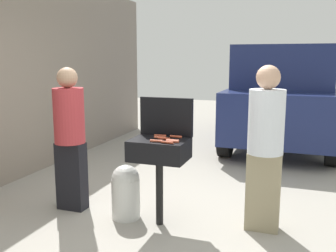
{
  "coord_description": "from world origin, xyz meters",
  "views": [
    {
      "loc": [
        1.44,
        -3.84,
        1.8
      ],
      "look_at": [
        -0.04,
        0.35,
        1.0
      ],
      "focal_mm": 41.01,
      "sensor_mm": 36.0,
      "label": 1
    }
  ],
  "objects_px": {
    "hot_dog_5": "(160,136)",
    "person_left": "(70,134)",
    "bbq_grill": "(159,153)",
    "hot_dog_6": "(160,138)",
    "parked_minivan": "(284,95)",
    "hot_dog_7": "(172,141)",
    "person_right": "(265,143)",
    "hot_dog_1": "(156,141)",
    "hot_dog_0": "(176,137)",
    "hot_dog_3": "(164,139)",
    "propane_tank": "(126,191)",
    "hot_dog_4": "(167,142)",
    "hot_dog_2": "(173,141)"
  },
  "relations": [
    {
      "from": "hot_dog_5",
      "to": "person_left",
      "type": "distance_m",
      "value": 1.1
    },
    {
      "from": "bbq_grill",
      "to": "hot_dog_6",
      "type": "bearing_deg",
      "value": 95.67
    },
    {
      "from": "hot_dog_5",
      "to": "parked_minivan",
      "type": "distance_m",
      "value": 4.59
    },
    {
      "from": "hot_dog_7",
      "to": "parked_minivan",
      "type": "height_order",
      "value": "parked_minivan"
    },
    {
      "from": "hot_dog_5",
      "to": "person_right",
      "type": "relative_size",
      "value": 0.08
    },
    {
      "from": "hot_dog_1",
      "to": "bbq_grill",
      "type": "bearing_deg",
      "value": 97.81
    },
    {
      "from": "hot_dog_1",
      "to": "person_right",
      "type": "bearing_deg",
      "value": 19.84
    },
    {
      "from": "hot_dog_0",
      "to": "hot_dog_1",
      "type": "distance_m",
      "value": 0.3
    },
    {
      "from": "hot_dog_6",
      "to": "bbq_grill",
      "type": "bearing_deg",
      "value": -84.33
    },
    {
      "from": "hot_dog_3",
      "to": "propane_tank",
      "type": "xyz_separation_m",
      "value": [
        -0.47,
        0.03,
        -0.64
      ]
    },
    {
      "from": "hot_dog_0",
      "to": "person_right",
      "type": "xyz_separation_m",
      "value": [
        0.92,
        0.11,
        -0.02
      ]
    },
    {
      "from": "hot_dog_4",
      "to": "bbq_grill",
      "type": "bearing_deg",
      "value": 131.87
    },
    {
      "from": "hot_dog_0",
      "to": "hot_dog_7",
      "type": "height_order",
      "value": "same"
    },
    {
      "from": "hot_dog_2",
      "to": "propane_tank",
      "type": "distance_m",
      "value": 0.87
    },
    {
      "from": "person_right",
      "to": "hot_dog_0",
      "type": "bearing_deg",
      "value": 17.48
    },
    {
      "from": "hot_dog_5",
      "to": "person_right",
      "type": "distance_m",
      "value": 1.11
    },
    {
      "from": "bbq_grill",
      "to": "hot_dog_3",
      "type": "xyz_separation_m",
      "value": [
        0.06,
        -0.0,
        0.16
      ]
    },
    {
      "from": "bbq_grill",
      "to": "hot_dog_1",
      "type": "height_order",
      "value": "hot_dog_1"
    },
    {
      "from": "propane_tank",
      "to": "hot_dog_4",
      "type": "bearing_deg",
      "value": -18.89
    },
    {
      "from": "hot_dog_5",
      "to": "person_right",
      "type": "height_order",
      "value": "person_right"
    },
    {
      "from": "hot_dog_2",
      "to": "hot_dog_5",
      "type": "bearing_deg",
      "value": 138.0
    },
    {
      "from": "hot_dog_5",
      "to": "propane_tank",
      "type": "relative_size",
      "value": 0.21
    },
    {
      "from": "hot_dog_5",
      "to": "hot_dog_0",
      "type": "bearing_deg",
      "value": 2.99
    },
    {
      "from": "hot_dog_0",
      "to": "hot_dog_1",
      "type": "height_order",
      "value": "same"
    },
    {
      "from": "bbq_grill",
      "to": "hot_dog_4",
      "type": "relative_size",
      "value": 7.28
    },
    {
      "from": "hot_dog_3",
      "to": "person_right",
      "type": "relative_size",
      "value": 0.08
    },
    {
      "from": "hot_dog_2",
      "to": "hot_dog_7",
      "type": "xyz_separation_m",
      "value": [
        0.01,
        -0.04,
        0.0
      ]
    },
    {
      "from": "bbq_grill",
      "to": "person_left",
      "type": "relative_size",
      "value": 0.56
    },
    {
      "from": "parked_minivan",
      "to": "person_left",
      "type": "bearing_deg",
      "value": 64.75
    },
    {
      "from": "bbq_grill",
      "to": "hot_dog_2",
      "type": "relative_size",
      "value": 7.28
    },
    {
      "from": "parked_minivan",
      "to": "bbq_grill",
      "type": "bearing_deg",
      "value": 77.76
    },
    {
      "from": "hot_dog_1",
      "to": "hot_dog_5",
      "type": "bearing_deg",
      "value": 102.91
    },
    {
      "from": "hot_dog_0",
      "to": "parked_minivan",
      "type": "xyz_separation_m",
      "value": [
        0.88,
        4.46,
        0.07
      ]
    },
    {
      "from": "bbq_grill",
      "to": "parked_minivan",
      "type": "xyz_separation_m",
      "value": [
        1.02,
        4.59,
        0.22
      ]
    },
    {
      "from": "hot_dog_7",
      "to": "person_right",
      "type": "distance_m",
      "value": 0.95
    },
    {
      "from": "hot_dog_0",
      "to": "bbq_grill",
      "type": "bearing_deg",
      "value": -136.37
    },
    {
      "from": "hot_dog_3",
      "to": "parked_minivan",
      "type": "relative_size",
      "value": 0.03
    },
    {
      "from": "parked_minivan",
      "to": "hot_dog_4",
      "type": "bearing_deg",
      "value": 79.87
    },
    {
      "from": "hot_dog_2",
      "to": "hot_dog_5",
      "type": "distance_m",
      "value": 0.28
    },
    {
      "from": "hot_dog_6",
      "to": "hot_dog_3",
      "type": "bearing_deg",
      "value": -30.62
    },
    {
      "from": "hot_dog_0",
      "to": "parked_minivan",
      "type": "relative_size",
      "value": 0.03
    },
    {
      "from": "hot_dog_4",
      "to": "parked_minivan",
      "type": "relative_size",
      "value": 0.03
    },
    {
      "from": "propane_tank",
      "to": "person_right",
      "type": "height_order",
      "value": "person_right"
    },
    {
      "from": "hot_dog_1",
      "to": "hot_dog_4",
      "type": "relative_size",
      "value": 1.0
    },
    {
      "from": "hot_dog_1",
      "to": "hot_dog_6",
      "type": "relative_size",
      "value": 1.0
    },
    {
      "from": "hot_dog_0",
      "to": "hot_dog_7",
      "type": "bearing_deg",
      "value": -80.59
    },
    {
      "from": "hot_dog_6",
      "to": "person_right",
      "type": "bearing_deg",
      "value": 10.97
    },
    {
      "from": "bbq_grill",
      "to": "hot_dog_7",
      "type": "distance_m",
      "value": 0.26
    },
    {
      "from": "bbq_grill",
      "to": "hot_dog_3",
      "type": "relative_size",
      "value": 7.28
    },
    {
      "from": "parked_minivan",
      "to": "hot_dog_1",
      "type": "bearing_deg",
      "value": 78.32
    }
  ]
}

